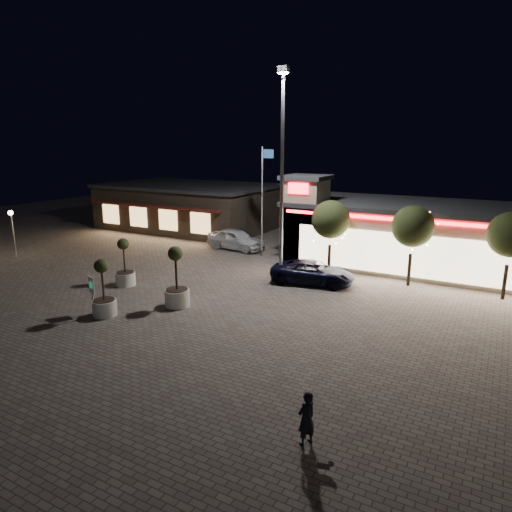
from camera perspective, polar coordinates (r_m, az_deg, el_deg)
The scene contains 17 objects.
ground at distance 22.72m, azimuth -10.57°, elevation -7.66°, with size 90.00×90.00×0.00m, color #6D6258.
retail_building at distance 32.78m, azimuth 21.24°, elevation 2.37°, with size 20.40×8.40×6.10m.
restaurant_building at distance 45.90m, azimuth -8.39°, elevation 6.23°, with size 16.40×11.00×4.30m.
floodlight_pole at distance 26.83m, azimuth 3.28°, elevation 11.28°, with size 0.60×0.40×12.38m.
flagpole at distance 33.22m, azimuth 0.91°, elevation 7.90°, with size 0.95×0.10×8.00m.
lamp_post_west at distance 37.99m, azimuth -28.20°, elevation 3.53°, with size 0.36×0.36×3.48m.
string_tree_a at distance 29.18m, azimuth 9.32°, elevation 4.51°, with size 2.42×2.42×4.79m.
string_tree_b at distance 27.92m, azimuth 19.02°, elevation 3.49°, with size 2.42×2.42×4.79m.
string_tree_c at distance 27.53m, azimuth 29.28°, elevation 2.31°, with size 2.42×2.42×4.79m.
pickup_truck at distance 27.66m, azimuth 7.08°, elevation -2.04°, with size 2.29×4.97×1.38m, color black.
white_sedan at distance 36.17m, azimuth -2.53°, elevation 2.11°, with size 1.95×4.84×1.65m, color silver.
pedestrian at distance 13.61m, azimuth 6.32°, elevation -19.53°, with size 0.59×0.39×1.63m, color black.
dog at distance 13.07m, azimuth 8.73°, elevation -24.33°, with size 0.46×0.25×0.24m.
planter_left at distance 28.15m, azimuth -16.06°, elevation -1.80°, with size 1.17×1.17×2.87m.
planter_mid at distance 23.61m, azimuth -18.48°, elevation -5.04°, with size 1.17×1.17×2.87m.
planter_right at distance 24.02m, azimuth -9.88°, elevation -3.92°, with size 1.30×1.30×3.20m.
valet_sign at distance 23.90m, azimuth -19.85°, elevation -3.78°, with size 0.61×0.27×1.91m.
Camera 1 is at (13.69, -16.11, 8.33)m, focal length 32.00 mm.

